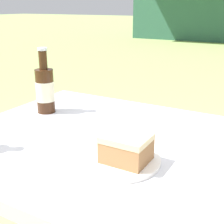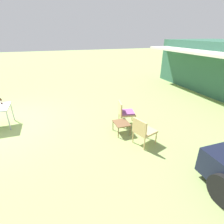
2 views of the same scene
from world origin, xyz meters
The scene contains 5 objects.
ground_plane centered at (0.00, 0.00, 0.00)m, with size 60.00×60.00×0.00m, color #8CA35B.
wicker_chair_cushioned centered at (1.25, 4.20, 0.48)m, with size 0.62×0.64×0.85m.
wicker_chair_plain centered at (2.61, 4.18, 0.48)m, with size 0.66×0.68×0.85m.
garden_side_table centered at (1.79, 3.85, 0.33)m, with size 0.55×0.46×0.37m.
cola_bottle_near centered at (-0.29, 0.10, 0.83)m, with size 0.07×0.07×0.24m.
Camera 2 is at (6.43, 1.91, 3.02)m, focal length 28.00 mm.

